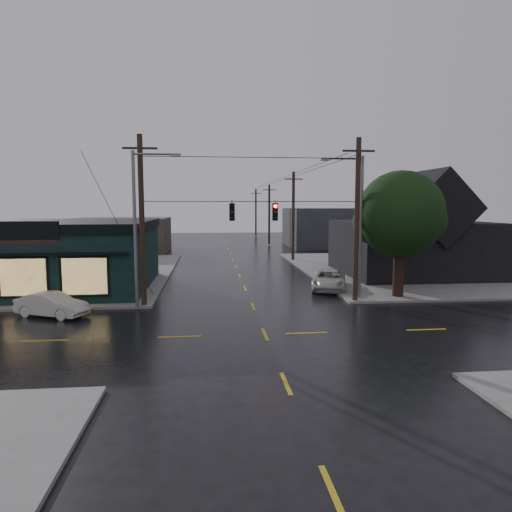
{
  "coord_description": "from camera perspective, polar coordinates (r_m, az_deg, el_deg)",
  "views": [
    {
      "loc": [
        -2.55,
        -20.86,
        6.09
      ],
      "look_at": [
        0.11,
        5.19,
        3.15
      ],
      "focal_mm": 32.0,
      "sensor_mm": 36.0,
      "label": 1
    }
  ],
  "objects": [
    {
      "name": "utility_pole_far_b",
      "position": [
        69.72,
        1.65,
        1.39
      ],
      "size": [
        2.0,
        0.32,
        9.15
      ],
      "primitive_type": null,
      "color": "black",
      "rests_on": "ground"
    },
    {
      "name": "pizza_shop",
      "position": [
        36.2,
        -25.91,
        0.16
      ],
      "size": [
        16.3,
        12.34,
        4.9
      ],
      "color": "black",
      "rests_on": "ground"
    },
    {
      "name": "sidewalk_nw",
      "position": [
        44.84,
        -28.69,
        -2.1
      ],
      "size": [
        28.0,
        28.0,
        0.15
      ],
      "primitive_type": "cube",
      "color": "slate",
      "rests_on": "ground"
    },
    {
      "name": "streetlight_nw",
      "position": [
        27.68,
        -14.61,
        -6.52
      ],
      "size": [
        5.4,
        0.3,
        9.15
      ],
      "primitive_type": null,
      "color": "slate",
      "rests_on": "ground"
    },
    {
      "name": "utility_pole_far_c",
      "position": [
        89.53,
        -0.02,
        2.5
      ],
      "size": [
        2.0,
        0.32,
        9.15
      ],
      "primitive_type": null,
      "color": "black",
      "rests_on": "ground"
    },
    {
      "name": "ne_building",
      "position": [
        41.77,
        19.06,
        3.83
      ],
      "size": [
        12.6,
        11.6,
        8.75
      ],
      "color": "black",
      "rests_on": "ground"
    },
    {
      "name": "bg_building_east",
      "position": [
        68.51,
        9.9,
        3.56
      ],
      "size": [
        14.0,
        12.0,
        5.6
      ],
      "primitive_type": "cube",
      "color": "#29282E",
      "rests_on": "ground"
    },
    {
      "name": "bg_building_west",
      "position": [
        62.05,
        -16.47,
        2.55
      ],
      "size": [
        12.0,
        10.0,
        4.4
      ],
      "primitive_type": "cube",
      "color": "#3E352D",
      "rests_on": "ground"
    },
    {
      "name": "sidewalk_ne",
      "position": [
        47.06,
        22.87,
        -1.45
      ],
      "size": [
        28.0,
        28.0,
        0.15
      ],
      "primitive_type": "cube",
      "color": "slate",
      "rests_on": "ground"
    },
    {
      "name": "utility_pole_nw",
      "position": [
        28.31,
        -13.79,
        -6.21
      ],
      "size": [
        2.0,
        0.32,
        10.15
      ],
      "primitive_type": null,
      "color": "black",
      "rests_on": "ground"
    },
    {
      "name": "corner_tree",
      "position": [
        30.92,
        17.61,
        4.96
      ],
      "size": [
        5.59,
        5.59,
        8.16
      ],
      "color": "black",
      "rests_on": "ground"
    },
    {
      "name": "ground_plane",
      "position": [
        21.89,
        1.11,
        -9.76
      ],
      "size": [
        160.0,
        160.0,
        0.0
      ],
      "primitive_type": "plane",
      "color": "black"
    },
    {
      "name": "span_signal_assembly",
      "position": [
        27.5,
        -0.31,
        5.58
      ],
      "size": [
        13.0,
        0.48,
        1.23
      ],
      "color": "black",
      "rests_on": "ground"
    },
    {
      "name": "utility_pole_ne",
      "position": [
        29.46,
        12.26,
        -5.68
      ],
      "size": [
        2.0,
        0.32,
        10.15
      ],
      "primitive_type": null,
      "color": "black",
      "rests_on": "ground"
    },
    {
      "name": "streetlight_ne",
      "position": [
        30.26,
        12.75,
        -5.37
      ],
      "size": [
        5.4,
        0.3,
        9.15
      ],
      "primitive_type": null,
      "color": "slate",
      "rests_on": "ground"
    },
    {
      "name": "utility_pole_far_a",
      "position": [
        50.07,
        4.63,
        -0.6
      ],
      "size": [
        2.0,
        0.32,
        9.65
      ],
      "primitive_type": null,
      "color": "black",
      "rests_on": "ground"
    },
    {
      "name": "sedan_cream",
      "position": [
        27.44,
        -24.18,
        -5.57
      ],
      "size": [
        4.26,
        2.9,
        1.33
      ],
      "primitive_type": "imported",
      "rotation": [
        0.0,
        0.0,
        1.16
      ],
      "color": "beige",
      "rests_on": "ground"
    },
    {
      "name": "suv_silver",
      "position": [
        33.37,
        9.11,
        -2.97
      ],
      "size": [
        3.61,
        5.49,
        1.4
      ],
      "primitive_type": "imported",
      "rotation": [
        0.0,
        0.0,
        -0.27
      ],
      "color": "#BBB7AD",
      "rests_on": "ground"
    }
  ]
}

